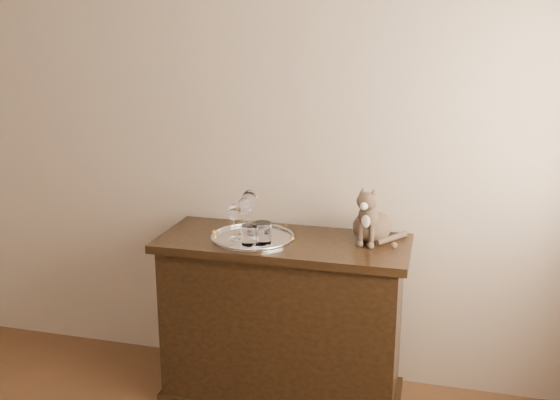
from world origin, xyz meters
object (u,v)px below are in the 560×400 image
Objects in this scene: tumbler_a at (262,233)px; cat at (373,212)px; sideboard at (283,321)px; tray at (253,238)px; wine_glass_a at (244,216)px; wine_glass_c at (234,221)px; wine_glass_b at (250,211)px; tumbler_b at (250,235)px.

cat is at bearing 21.83° from tumbler_a.
tray is at bearing -168.20° from sideboard.
cat reaches higher than tray.
sideboard is 6.73× the size of wine_glass_a.
cat is (0.41, 0.09, 0.57)m from sideboard.
wine_glass_c is at bearing -161.61° from sideboard.
wine_glass_b is at bearing 124.45° from tumbler_a.
cat is at bearing 22.57° from tumbler_b.
cat is (0.54, 0.22, 0.09)m from tumbler_b.
wine_glass_b is at bearing 115.33° from tray.
tumbler_a is 0.36× the size of cat.
tray is 2.30× the size of wine_glass_c.
wine_glass_a is at bearing -122.31° from wine_glass_b.
sideboard is 12.01× the size of tumbler_a.
cat is (0.63, 0.17, 0.05)m from wine_glass_c.
tumbler_b is 0.32× the size of cat.
wine_glass_b reaches higher than sideboard.
sideboard is 0.45m from tray.
wine_glass_b reaches higher than tray.
wine_glass_a is at bearing -163.36° from cat.
tray is 0.58m from cat.
sideboard is 13.24× the size of tumbler_b.
wine_glass_a reaches higher than tumbler_a.
wine_glass_c is (-0.04, -0.13, -0.02)m from wine_glass_b.
sideboard is at bearing 18.39° from wine_glass_c.
tumbler_b is (-0.05, -0.03, -0.00)m from tumbler_a.
tumbler_a is (0.07, -0.07, 0.05)m from tray.
tumbler_b is at bearing -150.63° from tumbler_a.
tumbler_a is 0.53m from cat.
tumbler_b reaches higher than tray.
wine_glass_b is 0.20m from tumbler_b.
tumbler_b is at bearing -147.34° from cat.
cat reaches higher than wine_glass_c.
cat reaches higher than tumbler_b.
tumbler_b is (0.06, -0.18, -0.06)m from wine_glass_b.
tumbler_a is 1.10× the size of tumbler_b.
wine_glass_a is at bearing 173.32° from sideboard.
wine_glass_b is 0.60m from cat.
wine_glass_a is 0.18m from tumbler_a.
wine_glass_b is at bearing 107.29° from tumbler_b.
tray is 0.11m from tumbler_a.
wine_glass_b reaches higher than wine_glass_c.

